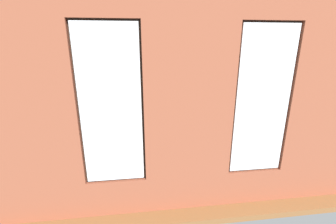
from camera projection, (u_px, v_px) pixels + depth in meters
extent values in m
cube|color=brown|center=(166.00, 140.00, 6.32)|extent=(6.63, 6.17, 0.10)
cube|color=#9E5138|center=(330.00, 109.00, 3.55)|extent=(1.47, 0.16, 3.17)
cube|color=#9E5138|center=(189.00, 114.00, 3.27)|extent=(1.31, 0.16, 3.17)
cube|color=#9E5138|center=(22.00, 121.00, 2.99)|extent=(1.47, 0.16, 3.17)
cube|color=#9E5138|center=(250.00, 184.00, 3.79)|extent=(0.89, 0.16, 0.58)
cube|color=#9E5138|center=(273.00, 8.00, 2.98)|extent=(0.89, 0.16, 0.30)
cube|color=white|center=(262.00, 103.00, 3.33)|extent=(0.83, 0.03, 2.22)
cube|color=#38281E|center=(260.00, 102.00, 3.38)|extent=(0.89, 0.04, 2.28)
cube|color=#9E5138|center=(118.00, 195.00, 3.52)|extent=(0.89, 0.16, 0.58)
cube|color=#9E5138|center=(103.00, 5.00, 2.71)|extent=(0.89, 0.16, 0.30)
cube|color=white|center=(111.00, 108.00, 3.05)|extent=(0.83, 0.03, 2.22)
cube|color=#38281E|center=(111.00, 107.00, 3.11)|extent=(0.89, 0.04, 2.28)
cube|color=#A87547|center=(186.00, 172.00, 3.67)|extent=(3.28, 0.24, 0.06)
cube|color=black|center=(188.00, 85.00, 3.23)|extent=(0.39, 0.03, 0.54)
cube|color=orange|center=(188.00, 84.00, 3.24)|extent=(0.33, 0.01, 0.48)
cube|color=silver|center=(42.00, 87.00, 5.27)|extent=(0.10, 5.17, 3.17)
cube|color=black|center=(146.00, 173.00, 4.26)|extent=(1.88, 0.85, 0.42)
cube|color=black|center=(146.00, 163.00, 3.84)|extent=(1.88, 0.24, 0.38)
cube|color=black|center=(189.00, 156.00, 4.27)|extent=(0.22, 0.85, 0.24)
cube|color=black|center=(100.00, 161.00, 4.07)|extent=(0.22, 0.85, 0.24)
cube|color=black|center=(165.00, 158.00, 4.27)|extent=(0.66, 0.65, 0.12)
cube|color=black|center=(127.00, 161.00, 4.18)|extent=(0.66, 0.65, 0.12)
cube|color=black|center=(245.00, 129.00, 6.44)|extent=(0.94, 1.96, 0.42)
cube|color=black|center=(257.00, 115.00, 6.35)|extent=(0.33, 1.93, 0.38)
cube|color=black|center=(235.00, 110.00, 7.16)|extent=(0.86, 0.26, 0.24)
cube|color=black|center=(260.00, 130.00, 5.54)|extent=(0.86, 0.26, 0.24)
cube|color=black|center=(239.00, 116.00, 6.71)|extent=(0.68, 0.71, 0.12)
cube|color=black|center=(250.00, 125.00, 6.01)|extent=(0.68, 0.71, 0.12)
cube|color=#A87547|center=(166.00, 127.00, 6.06)|extent=(1.40, 0.72, 0.04)
cube|color=#A87547|center=(187.00, 129.00, 6.49)|extent=(0.07, 0.07, 0.37)
cube|color=#A87547|center=(142.00, 131.00, 6.33)|extent=(0.07, 0.07, 0.37)
cube|color=#A87547|center=(191.00, 138.00, 5.92)|extent=(0.07, 0.07, 0.37)
cube|color=#A87547|center=(143.00, 140.00, 5.76)|extent=(0.07, 0.07, 0.37)
cylinder|color=#4C4C51|center=(166.00, 125.00, 6.04)|extent=(0.09, 0.09, 0.11)
cylinder|color=#9E5638|center=(151.00, 127.00, 5.89)|extent=(0.15, 0.15, 0.10)
sphere|color=#286B2D|center=(151.00, 122.00, 5.85)|extent=(0.18, 0.18, 0.18)
cube|color=black|center=(179.00, 124.00, 6.22)|extent=(0.16, 0.15, 0.02)
cube|color=black|center=(58.00, 145.00, 5.33)|extent=(0.94, 0.42, 0.52)
cube|color=black|center=(57.00, 134.00, 5.25)|extent=(0.40, 0.20, 0.05)
cube|color=black|center=(56.00, 131.00, 5.23)|extent=(0.06, 0.04, 0.06)
cube|color=black|center=(55.00, 120.00, 5.15)|extent=(0.90, 0.04, 0.50)
cube|color=black|center=(55.00, 120.00, 5.17)|extent=(0.85, 0.01, 0.45)
cylinder|color=olive|center=(148.00, 113.00, 8.12)|extent=(0.52, 0.52, 0.28)
ellipsoid|color=white|center=(148.00, 104.00, 8.02)|extent=(1.15, 1.15, 0.46)
ellipsoid|color=navy|center=(145.00, 101.00, 7.97)|extent=(0.44, 0.44, 0.18)
cylinder|color=#9E5638|center=(72.00, 166.00, 4.56)|extent=(0.33, 0.33, 0.36)
cylinder|color=brown|center=(71.00, 154.00, 4.48)|extent=(0.05, 0.05, 0.18)
ellipsoid|color=#1E5B28|center=(68.00, 138.00, 4.37)|extent=(0.67, 0.67, 0.52)
cylinder|color=brown|center=(224.00, 108.00, 8.52)|extent=(0.35, 0.35, 0.37)
cylinder|color=brown|center=(225.00, 98.00, 8.40)|extent=(0.06, 0.06, 0.44)
cone|color=#337F38|center=(221.00, 86.00, 8.27)|extent=(0.45, 0.21, 0.52)
cone|color=#337F38|center=(225.00, 89.00, 8.10)|extent=(0.36, 0.52, 0.45)
cone|color=#337F38|center=(230.00, 87.00, 8.17)|extent=(0.42, 0.43, 0.51)
cone|color=#337F38|center=(228.00, 86.00, 8.35)|extent=(0.43, 0.34, 0.53)
cone|color=#337F38|center=(223.00, 86.00, 8.43)|extent=(0.25, 0.49, 0.50)
cylinder|color=#47423D|center=(301.00, 167.00, 4.51)|extent=(0.44, 0.44, 0.40)
cylinder|color=brown|center=(304.00, 151.00, 4.40)|extent=(0.08, 0.08, 0.31)
cone|color=#286B2D|center=(300.00, 133.00, 4.27)|extent=(0.42, 0.13, 0.52)
cone|color=#286B2D|center=(309.00, 135.00, 4.15)|extent=(0.33, 0.41, 0.53)
cone|color=#286B2D|center=(316.00, 135.00, 4.16)|extent=(0.27, 0.43, 0.53)
cone|color=#286B2D|center=(319.00, 135.00, 4.25)|extent=(0.50, 0.31, 0.47)
cone|color=#286B2D|center=(311.00, 131.00, 4.40)|extent=(0.45, 0.35, 0.50)
cone|color=#286B2D|center=(303.00, 130.00, 4.44)|extent=(0.21, 0.44, 0.52)
cone|color=#286B2D|center=(297.00, 131.00, 4.42)|extent=(0.38, 0.45, 0.49)
cylinder|color=#9E5638|center=(195.00, 120.00, 7.54)|extent=(0.16, 0.16, 0.16)
cylinder|color=brown|center=(195.00, 117.00, 7.50)|extent=(0.02, 0.02, 0.08)
ellipsoid|color=#286B2D|center=(195.00, 112.00, 7.45)|extent=(0.28, 0.28, 0.25)
cylinder|color=beige|center=(72.00, 184.00, 3.96)|extent=(0.41, 0.41, 0.39)
cylinder|color=brown|center=(70.00, 170.00, 3.88)|extent=(0.06, 0.06, 0.18)
ellipsoid|color=#337F38|center=(66.00, 144.00, 3.73)|extent=(0.97, 0.97, 0.78)
cylinder|color=gray|center=(93.00, 114.00, 7.88)|extent=(0.32, 0.32, 0.37)
cylinder|color=brown|center=(92.00, 107.00, 7.80)|extent=(0.05, 0.05, 0.15)
ellipsoid|color=#1E5B28|center=(91.00, 97.00, 7.70)|extent=(0.74, 0.74, 0.52)
cylinder|color=#47423D|center=(217.00, 170.00, 4.45)|extent=(0.32, 0.32, 0.33)
cylinder|color=brown|center=(217.00, 160.00, 4.38)|extent=(0.05, 0.05, 0.10)
ellipsoid|color=#3D8E42|center=(218.00, 146.00, 4.29)|extent=(0.71, 0.71, 0.50)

